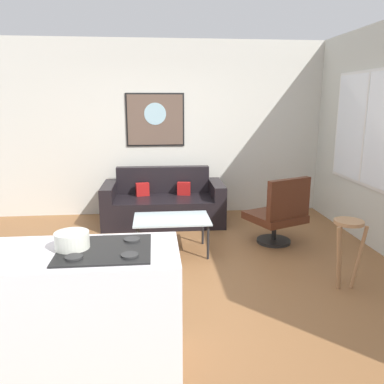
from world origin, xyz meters
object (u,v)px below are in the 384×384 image
object	(u,v)px
mixing_bowl	(72,241)
wall_painting	(155,120)
armchair	(279,214)
couch	(164,205)
bar_stool	(347,238)
coffee_table	(172,221)

from	to	relation	value
mixing_bowl	wall_painting	xyz separation A→B (m)	(0.58, 3.90, 0.60)
mixing_bowl	wall_painting	bearing A→B (deg)	81.58
wall_painting	armchair	bearing A→B (deg)	-46.28
armchair	mixing_bowl	distance (m)	3.16
couch	wall_painting	distance (m)	1.39
couch	armchair	world-z (taller)	armchair
couch	bar_stool	bearing A→B (deg)	-52.75
coffee_table	bar_stool	distance (m)	2.02
coffee_table	armchair	xyz separation A→B (m)	(1.41, 0.14, 0.01)
bar_stool	wall_painting	xyz separation A→B (m)	(-1.87, 2.88, 1.03)
coffee_table	armchair	bearing A→B (deg)	5.69
mixing_bowl	bar_stool	bearing A→B (deg)	22.69
couch	bar_stool	distance (m)	2.93
armchair	wall_painting	xyz separation A→B (m)	(-1.58, 1.65, 1.13)
bar_stool	wall_painting	world-z (taller)	wall_painting
coffee_table	wall_painting	distance (m)	2.13
coffee_table	mixing_bowl	world-z (taller)	mixing_bowl
wall_painting	bar_stool	bearing A→B (deg)	-56.98
couch	wall_painting	xyz separation A→B (m)	(-0.10, 0.55, 1.27)
armchair	mixing_bowl	xyz separation A→B (m)	(-2.15, -2.25, 0.54)
couch	coffee_table	xyz separation A→B (m)	(0.07, -1.24, 0.12)
coffee_table	wall_painting	world-z (taller)	wall_painting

